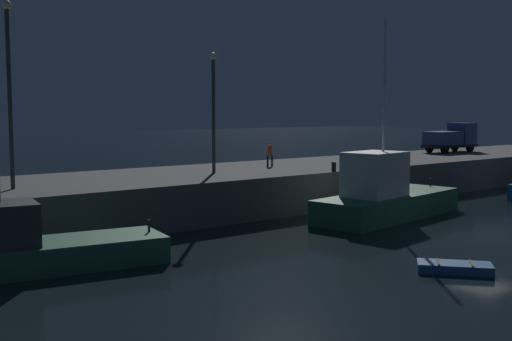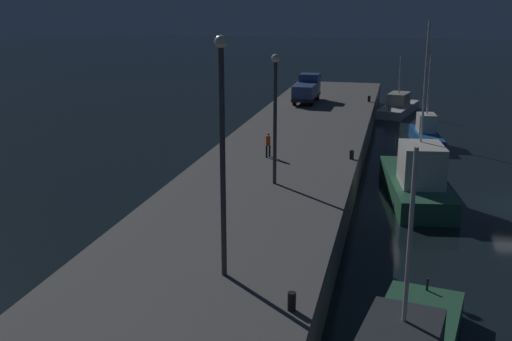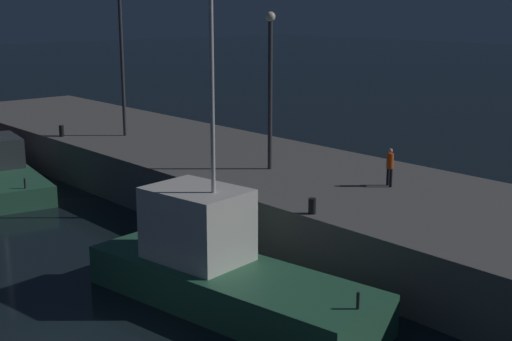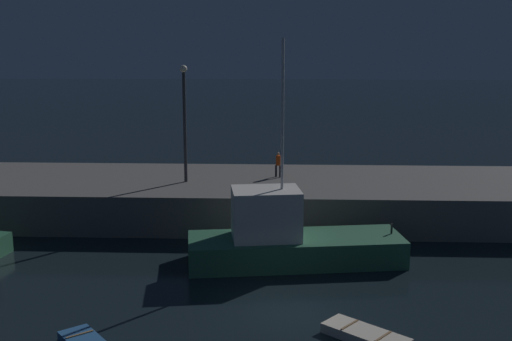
% 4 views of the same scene
% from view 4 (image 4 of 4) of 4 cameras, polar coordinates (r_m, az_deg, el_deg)
% --- Properties ---
extents(ground_plane, '(320.00, 320.00, 0.00)m').
position_cam_4_polar(ground_plane, '(26.07, 2.60, -12.85)').
color(ground_plane, black).
extents(pier_quay, '(73.89, 9.85, 2.33)m').
position_cam_4_polar(pier_quay, '(39.63, 2.56, -2.47)').
color(pier_quay, '#5B5956').
rests_on(pier_quay, ground).
extents(fishing_boat_white, '(10.88, 4.77, 10.91)m').
position_cam_4_polar(fishing_boat_white, '(31.33, 2.81, -6.17)').
color(fishing_boat_white, '#2D6647').
rests_on(fishing_boat_white, ground).
extents(dinghy_red_small, '(3.25, 3.00, 0.41)m').
position_cam_4_polar(dinghy_red_small, '(24.32, 9.83, -14.41)').
color(dinghy_red_small, beige).
rests_on(dinghy_red_small, ground).
extents(lamp_post_east, '(0.44, 0.44, 7.05)m').
position_cam_4_polar(lamp_post_east, '(38.35, -6.44, 5.10)').
color(lamp_post_east, '#38383D').
rests_on(lamp_post_east, pier_quay).
extents(dockworker, '(0.39, 0.39, 1.59)m').
position_cam_4_polar(dockworker, '(39.94, 2.00, 0.68)').
color(dockworker, black).
rests_on(dockworker, pier_quay).
extents(bollard_east, '(0.28, 0.28, 0.57)m').
position_cam_4_polar(bollard_east, '(34.92, 3.04, -1.96)').
color(bollard_east, black).
rests_on(bollard_east, pier_quay).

